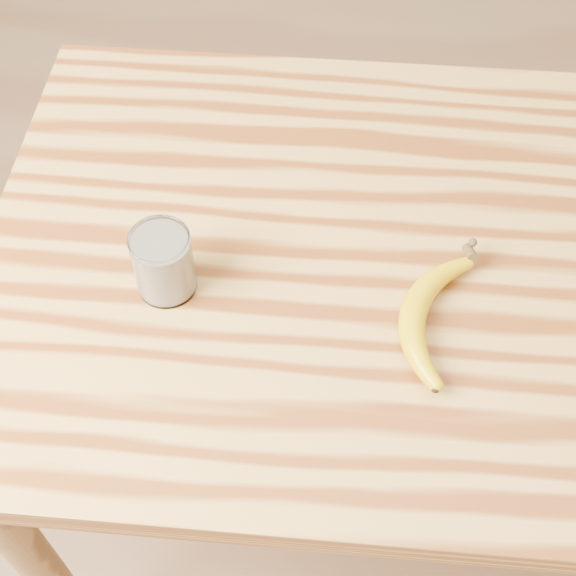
{
  "coord_description": "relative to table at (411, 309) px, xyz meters",
  "views": [
    {
      "loc": [
        -0.12,
        -0.69,
        1.75
      ],
      "look_at": [
        -0.18,
        -0.09,
        0.93
      ],
      "focal_mm": 50.0,
      "sensor_mm": 36.0,
      "label": 1
    }
  ],
  "objects": [
    {
      "name": "smoothie_glass",
      "position": [
        -0.33,
        -0.08,
        0.18
      ],
      "size": [
        0.08,
        0.08,
        0.1
      ],
      "color": "white",
      "rests_on": "table"
    },
    {
      "name": "table",
      "position": [
        0.0,
        0.0,
        0.0
      ],
      "size": [
        1.2,
        0.8,
        0.9
      ],
      "color": "#B68339",
      "rests_on": "ground"
    },
    {
      "name": "banana",
      "position": [
        -0.02,
        -0.11,
        0.15
      ],
      "size": [
        0.17,
        0.3,
        0.04
      ],
      "primitive_type": null,
      "rotation": [
        0.0,
        0.0,
        -0.23
      ],
      "color": "#CB9F03",
      "rests_on": "table"
    }
  ]
}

